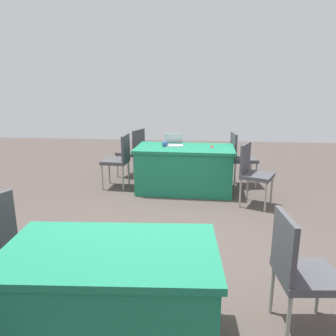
{
  "coord_description": "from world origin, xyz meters",
  "views": [
    {
      "loc": [
        -0.43,
        3.41,
        1.87
      ],
      "look_at": [
        -0.07,
        -0.26,
        0.9
      ],
      "focal_mm": 35.36,
      "sensor_mm": 36.0,
      "label": 1
    }
  ],
  "objects_px": {
    "chair_back_row": "(240,156)",
    "chair_tucked_right": "(133,150)",
    "chair_by_pillar": "(253,171)",
    "laptop_silver": "(174,143)",
    "yarn_ball": "(165,144)",
    "chair_aisle": "(119,157)",
    "table_mid_left": "(112,298)",
    "scissors_red": "(212,147)",
    "table_foreground": "(185,169)",
    "chair_near_front": "(299,267)"
  },
  "relations": [
    {
      "from": "chair_tucked_right",
      "to": "scissors_red",
      "type": "distance_m",
      "value": 1.7
    },
    {
      "from": "chair_near_front",
      "to": "chair_back_row",
      "type": "xyz_separation_m",
      "value": [
        0.02,
        -3.69,
        0.02
      ]
    },
    {
      "from": "laptop_silver",
      "to": "chair_tucked_right",
      "type": "bearing_deg",
      "value": -45.33
    },
    {
      "from": "yarn_ball",
      "to": "chair_near_front",
      "type": "bearing_deg",
      "value": 112.17
    },
    {
      "from": "chair_tucked_right",
      "to": "chair_back_row",
      "type": "relative_size",
      "value": 0.99
    },
    {
      "from": "table_mid_left",
      "to": "yarn_ball",
      "type": "height_order",
      "value": "yarn_ball"
    },
    {
      "from": "chair_tucked_right",
      "to": "chair_back_row",
      "type": "distance_m",
      "value": 2.08
    },
    {
      "from": "chair_by_pillar",
      "to": "laptop_silver",
      "type": "height_order",
      "value": "laptop_silver"
    },
    {
      "from": "table_foreground",
      "to": "chair_near_front",
      "type": "bearing_deg",
      "value": 106.9
    },
    {
      "from": "scissors_red",
      "to": "table_foreground",
      "type": "bearing_deg",
      "value": -84.31
    },
    {
      "from": "chair_back_row",
      "to": "chair_tucked_right",
      "type": "bearing_deg",
      "value": -106.91
    },
    {
      "from": "chair_aisle",
      "to": "chair_by_pillar",
      "type": "height_order",
      "value": "chair_aisle"
    },
    {
      "from": "chair_tucked_right",
      "to": "laptop_silver",
      "type": "height_order",
      "value": "laptop_silver"
    },
    {
      "from": "chair_near_front",
      "to": "laptop_silver",
      "type": "height_order",
      "value": "laptop_silver"
    },
    {
      "from": "chair_tucked_right",
      "to": "chair_aisle",
      "type": "distance_m",
      "value": 0.71
    },
    {
      "from": "chair_aisle",
      "to": "yarn_ball",
      "type": "height_order",
      "value": "chair_aisle"
    },
    {
      "from": "laptop_silver",
      "to": "chair_near_front",
      "type": "bearing_deg",
      "value": 101.21
    },
    {
      "from": "table_foreground",
      "to": "chair_aisle",
      "type": "relative_size",
      "value": 1.77
    },
    {
      "from": "table_mid_left",
      "to": "scissors_red",
      "type": "distance_m",
      "value": 3.77
    },
    {
      "from": "chair_tucked_right",
      "to": "laptop_silver",
      "type": "relative_size",
      "value": 2.71
    },
    {
      "from": "scissors_red",
      "to": "chair_tucked_right",
      "type": "bearing_deg",
      "value": -117.5
    },
    {
      "from": "chair_aisle",
      "to": "yarn_ball",
      "type": "bearing_deg",
      "value": -91.13
    },
    {
      "from": "table_foreground",
      "to": "chair_aisle",
      "type": "bearing_deg",
      "value": -3.55
    },
    {
      "from": "table_foreground",
      "to": "chair_back_row",
      "type": "bearing_deg",
      "value": -158.51
    },
    {
      "from": "chair_tucked_right",
      "to": "chair_by_pillar",
      "type": "bearing_deg",
      "value": -102.98
    },
    {
      "from": "chair_by_pillar",
      "to": "laptop_silver",
      "type": "relative_size",
      "value": 2.7
    },
    {
      "from": "table_mid_left",
      "to": "yarn_ball",
      "type": "relative_size",
      "value": 14.47
    },
    {
      "from": "table_mid_left",
      "to": "chair_tucked_right",
      "type": "height_order",
      "value": "chair_tucked_right"
    },
    {
      "from": "chair_aisle",
      "to": "chair_back_row",
      "type": "distance_m",
      "value": 2.19
    },
    {
      "from": "chair_near_front",
      "to": "chair_by_pillar",
      "type": "xyz_separation_m",
      "value": [
        -0.06,
        -2.7,
        0.01
      ]
    },
    {
      "from": "table_foreground",
      "to": "chair_by_pillar",
      "type": "distance_m",
      "value": 1.24
    },
    {
      "from": "yarn_ball",
      "to": "table_mid_left",
      "type": "bearing_deg",
      "value": 90.13
    },
    {
      "from": "chair_aisle",
      "to": "chair_near_front",
      "type": "bearing_deg",
      "value": -143.7
    },
    {
      "from": "chair_tucked_right",
      "to": "yarn_ball",
      "type": "xyz_separation_m",
      "value": [
        -0.71,
        0.77,
        0.28
      ]
    },
    {
      "from": "chair_near_front",
      "to": "laptop_silver",
      "type": "distance_m",
      "value": 3.65
    },
    {
      "from": "table_foreground",
      "to": "chair_near_front",
      "type": "relative_size",
      "value": 1.79
    },
    {
      "from": "table_foreground",
      "to": "chair_aisle",
      "type": "xyz_separation_m",
      "value": [
        1.17,
        -0.07,
        0.16
      ]
    },
    {
      "from": "chair_aisle",
      "to": "scissors_red",
      "type": "bearing_deg",
      "value": -86.73
    },
    {
      "from": "table_foreground",
      "to": "chair_by_pillar",
      "type": "xyz_separation_m",
      "value": [
        -1.07,
        0.61,
        0.16
      ]
    },
    {
      "from": "chair_by_pillar",
      "to": "yarn_ball",
      "type": "xyz_separation_m",
      "value": [
        1.41,
        -0.61,
        0.28
      ]
    },
    {
      "from": "table_foreground",
      "to": "laptop_silver",
      "type": "relative_size",
      "value": 4.79
    },
    {
      "from": "chair_aisle",
      "to": "chair_back_row",
      "type": "height_order",
      "value": "chair_back_row"
    },
    {
      "from": "table_mid_left",
      "to": "yarn_ball",
      "type": "xyz_separation_m",
      "value": [
        0.01,
        -3.6,
        0.44
      ]
    },
    {
      "from": "chair_tucked_right",
      "to": "scissors_red",
      "type": "relative_size",
      "value": 5.33
    },
    {
      "from": "chair_near_front",
      "to": "scissors_red",
      "type": "distance_m",
      "value": 3.42
    },
    {
      "from": "chair_near_front",
      "to": "chair_aisle",
      "type": "xyz_separation_m",
      "value": [
        2.18,
        -3.38,
        0.01
      ]
    },
    {
      "from": "chair_tucked_right",
      "to": "chair_back_row",
      "type": "bearing_deg",
      "value": -80.68
    },
    {
      "from": "scissors_red",
      "to": "laptop_silver",
      "type": "bearing_deg",
      "value": -97.48
    },
    {
      "from": "table_mid_left",
      "to": "chair_near_front",
      "type": "bearing_deg",
      "value": -167.82
    },
    {
      "from": "chair_tucked_right",
      "to": "chair_back_row",
      "type": "xyz_separation_m",
      "value": [
        -2.05,
        0.39,
        0.01
      ]
    }
  ]
}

